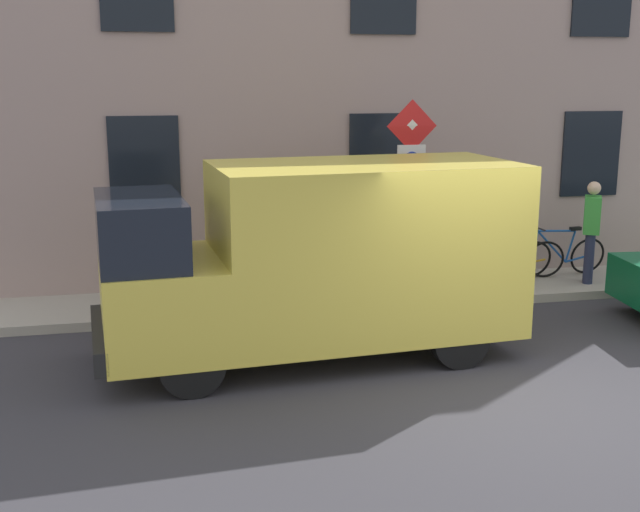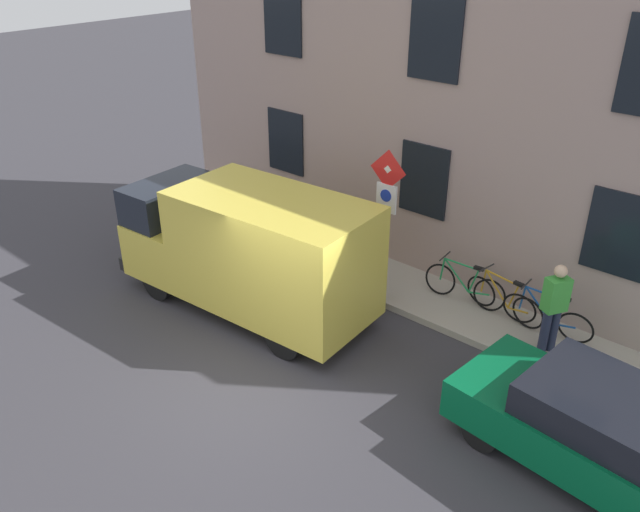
{
  "view_description": "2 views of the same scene",
  "coord_description": "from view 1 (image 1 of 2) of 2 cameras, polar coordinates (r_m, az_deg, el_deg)",
  "views": [
    {
      "loc": [
        -8.19,
        3.88,
        3.58
      ],
      "look_at": [
        2.43,
        1.56,
        1.13
      ],
      "focal_mm": 45.18,
      "sensor_mm": 36.0,
      "label": 1
    },
    {
      "loc": [
        -5.9,
        -6.43,
        6.96
      ],
      "look_at": [
        2.31,
        0.66,
        1.23
      ],
      "focal_mm": 36.07,
      "sensor_mm": 36.0,
      "label": 2
    }
  ],
  "objects": [
    {
      "name": "ground_plane",
      "position": [
        9.74,
        12.28,
        -9.15
      ],
      "size": [
        80.0,
        80.0,
        0.0
      ],
      "primitive_type": "plane",
      "color": "#35343A"
    },
    {
      "name": "delivery_van",
      "position": [
        10.19,
        -0.04,
        -0.03
      ],
      "size": [
        2.37,
        5.46,
        2.5
      ],
      "rotation": [
        0.0,
        0.0,
        1.64
      ],
      "color": "#E1CA48",
      "rests_on": "ground_plane"
    },
    {
      "name": "pedestrian",
      "position": [
        14.22,
        18.65,
        1.87
      ],
      "size": [
        0.48,
        0.42,
        1.72
      ],
      "rotation": [
        0.0,
        0.0,
        4.2
      ],
      "color": "#262B47",
      "rests_on": "sidewalk_slab"
    },
    {
      "name": "sign_post_stacked",
      "position": [
        12.35,
        6.42,
        5.92
      ],
      "size": [
        0.15,
        0.56,
        2.96
      ],
      "color": "#474C47",
      "rests_on": "sidewalk_slab"
    },
    {
      "name": "bicycle_orange",
      "position": [
        14.24,
        13.66,
        -0.11
      ],
      "size": [
        0.48,
        1.71,
        0.89
      ],
      "rotation": [
        0.0,
        0.0,
        1.43
      ],
      "color": "black",
      "rests_on": "sidewalk_slab"
    },
    {
      "name": "building_facade",
      "position": [
        13.92,
        3.99,
        12.16
      ],
      "size": [
        0.75,
        14.13,
        6.91
      ],
      "color": "#A38983",
      "rests_on": "ground_plane"
    },
    {
      "name": "bicycle_blue",
      "position": [
        14.63,
        16.67,
        0.05
      ],
      "size": [
        0.46,
        1.71,
        0.89
      ],
      "rotation": [
        0.0,
        0.0,
        1.61
      ],
      "color": "black",
      "rests_on": "sidewalk_slab"
    },
    {
      "name": "sidewalk_slab",
      "position": [
        13.29,
        5.15,
        -2.67
      ],
      "size": [
        1.61,
        16.13,
        0.14
      ],
      "primitive_type": "cube",
      "color": "#A7A091",
      "rests_on": "ground_plane"
    },
    {
      "name": "bicycle_green",
      "position": [
        13.89,
        10.5,
        -0.27
      ],
      "size": [
        0.46,
        1.71,
        0.89
      ],
      "rotation": [
        0.0,
        0.0,
        1.66
      ],
      "color": "black",
      "rests_on": "sidewalk_slab"
    }
  ]
}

